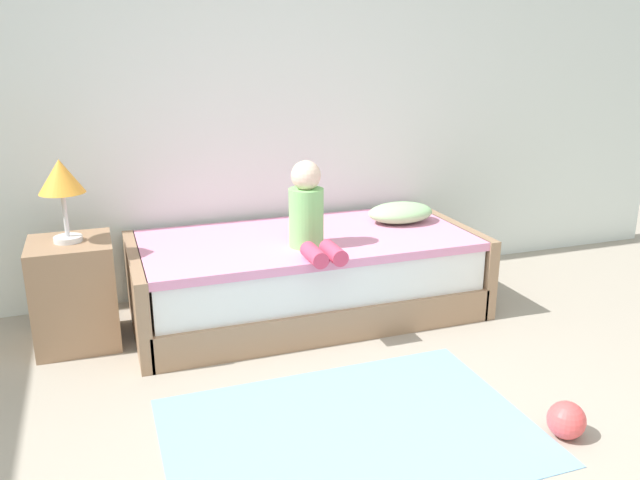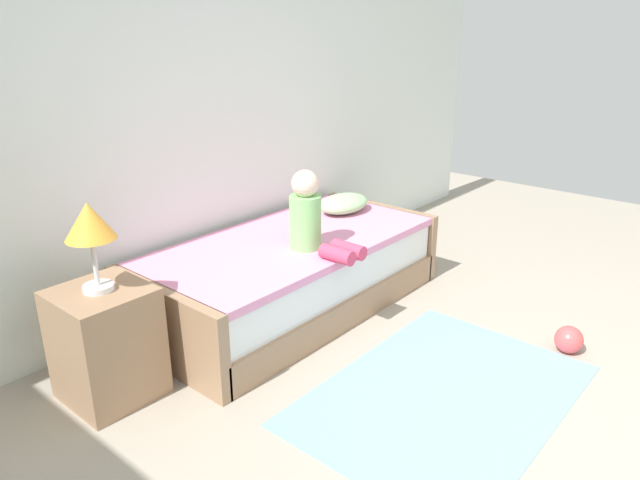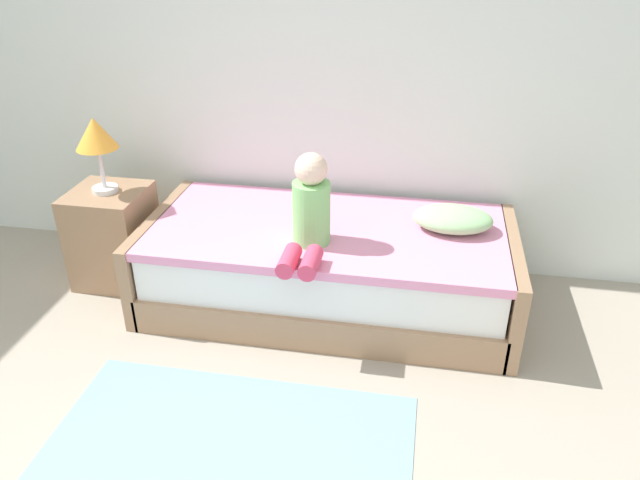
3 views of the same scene
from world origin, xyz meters
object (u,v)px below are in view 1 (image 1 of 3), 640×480
at_px(pillow, 401,213).
at_px(toy_ball, 566,420).
at_px(nightstand, 75,293).
at_px(table_lamp, 61,181).
at_px(bed, 307,275).
at_px(child_figure, 309,214).

relative_size(pillow, toy_ball, 2.69).
bearing_deg(nightstand, table_lamp, 0.00).
bearing_deg(bed, nightstand, 178.71).
relative_size(child_figure, pillow, 1.16).
distance_m(bed, pillow, 0.76).
relative_size(table_lamp, pillow, 1.02).
relative_size(bed, nightstand, 3.52).
bearing_deg(nightstand, bed, -1.29).
distance_m(bed, child_figure, 0.52).
bearing_deg(bed, table_lamp, 178.71).
distance_m(table_lamp, pillow, 2.07).
height_order(nightstand, table_lamp, table_lamp).
xyz_separation_m(child_figure, toy_ball, (0.69, -1.42, -0.62)).
height_order(table_lamp, pillow, table_lamp).
bearing_deg(table_lamp, pillow, 1.96).
bearing_deg(pillow, toy_ball, -91.95).
bearing_deg(toy_ball, bed, 110.84).
height_order(nightstand, pillow, pillow).
relative_size(table_lamp, child_figure, 0.88).
distance_m(nightstand, toy_ball, 2.60).
relative_size(bed, pillow, 4.80).
bearing_deg(child_figure, table_lamp, 168.66).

